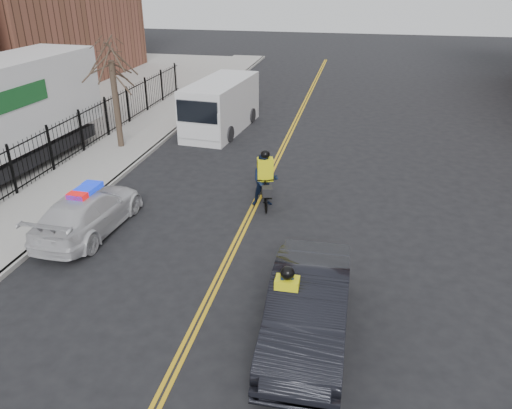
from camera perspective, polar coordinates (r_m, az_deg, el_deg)
The scene contains 12 objects.
ground at distance 14.01m, azimuth -4.51°, elevation -8.91°, with size 120.00×120.00×0.00m, color black.
center_line_left at distance 20.92m, azimuth 1.27°, elevation 3.29°, with size 0.10×60.00×0.01m, color gold.
center_line_right at distance 20.90m, azimuth 1.70°, elevation 3.26°, with size 0.10×60.00×0.01m, color gold.
sidewalk at distance 23.32m, azimuth -17.01°, elevation 4.71°, with size 3.00×60.00×0.15m, color #989590.
curb at distance 22.65m, azimuth -13.65°, elevation 4.51°, with size 0.20×60.00×0.15m, color #989590.
iron_fence at distance 23.77m, azimuth -20.51°, elevation 6.96°, with size 0.12×28.00×2.00m, color black, non-canonical shape.
street_tree at distance 24.17m, azimuth -16.07°, elevation 14.10°, with size 3.20×3.20×4.80m.
police_cruiser at distance 17.15m, azimuth -18.58°, elevation -0.78°, with size 2.11×4.82×1.54m.
dark_sedan at distance 11.75m, azimuth 5.96°, elevation -11.62°, with size 1.76×5.04×1.66m, color black.
cargo_van at distance 26.74m, azimuth -4.16°, elevation 11.05°, with size 2.87×6.44×2.62m.
cyclist_near at distance 11.65m, azimuth 3.45°, elevation -12.66°, with size 0.74×2.07×2.03m.
cyclist_far at distance 17.98m, azimuth 1.04°, elevation 2.35°, with size 1.16×2.19×2.13m.
Camera 1 is at (3.42, -11.07, 7.88)m, focal length 35.00 mm.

